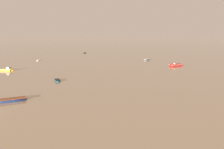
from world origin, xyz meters
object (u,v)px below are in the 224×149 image
(rowboat_moored_3, at_px, (85,53))
(rowboat_moored_6, at_px, (38,60))
(rowboat_moored_0, at_px, (147,60))
(rowboat_moored_5, at_px, (57,81))
(motorboat_moored_3, at_px, (174,66))
(motorboat_moored_1, at_px, (8,70))
(rowboat_moored_2, at_px, (13,100))

(rowboat_moored_3, bearing_deg, rowboat_moored_6, -38.26)
(rowboat_moored_3, xyz_separation_m, rowboat_moored_6, (7.60, -38.16, -0.01))
(rowboat_moored_0, xyz_separation_m, rowboat_moored_5, (2.86, -53.00, -0.03))
(rowboat_moored_3, bearing_deg, motorboat_moored_3, 18.63)
(motorboat_moored_1, relative_size, rowboat_moored_2, 0.99)
(motorboat_moored_1, height_order, rowboat_moored_5, motorboat_moored_1)
(motorboat_moored_3, bearing_deg, rowboat_moored_3, -89.32)
(rowboat_moored_3, bearing_deg, rowboat_moored_5, -14.23)
(rowboat_moored_0, height_order, rowboat_moored_6, rowboat_moored_0)
(rowboat_moored_2, distance_m, motorboat_moored_3, 58.63)
(rowboat_moored_2, xyz_separation_m, rowboat_moored_3, (-52.80, 81.98, -0.06))
(rowboat_moored_0, distance_m, rowboat_moored_2, 70.99)
(rowboat_moored_3, distance_m, rowboat_moored_6, 38.91)
(rowboat_moored_2, bearing_deg, motorboat_moored_3, 21.37)
(rowboat_moored_6, bearing_deg, motorboat_moored_3, 58.23)
(motorboat_moored_3, distance_m, rowboat_moored_3, 63.69)
(rowboat_moored_0, bearing_deg, rowboat_moored_6, 124.73)
(rowboat_moored_3, height_order, rowboat_moored_6, rowboat_moored_3)
(rowboat_moored_0, xyz_separation_m, motorboat_moored_3, (16.18, -12.02, 0.08))
(rowboat_moored_2, relative_size, rowboat_moored_3, 1.48)
(rowboat_moored_0, relative_size, rowboat_moored_6, 1.35)
(motorboat_moored_3, bearing_deg, rowboat_moored_2, 16.34)
(rowboat_moored_2, bearing_deg, rowboat_moored_5, 49.58)
(motorboat_moored_3, xyz_separation_m, rowboat_moored_3, (-59.12, 23.69, -0.11))
(rowboat_moored_2, xyz_separation_m, rowboat_moored_6, (-45.20, 43.82, -0.07))
(motorboat_moored_3, bearing_deg, rowboat_moored_5, 4.52)
(rowboat_moored_5, bearing_deg, rowboat_moored_6, -177.93)
(rowboat_moored_2, bearing_deg, rowboat_moored_0, 35.54)
(motorboat_moored_3, distance_m, rowboat_moored_6, 53.51)
(rowboat_moored_3, relative_size, rowboat_moored_5, 0.99)
(rowboat_moored_0, xyz_separation_m, rowboat_moored_6, (-35.33, -26.48, -0.04))
(rowboat_moored_0, height_order, rowboat_moored_5, rowboat_moored_0)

